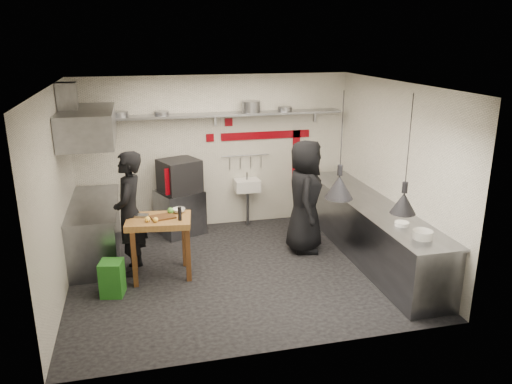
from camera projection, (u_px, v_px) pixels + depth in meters
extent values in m
plane|color=black|center=(240.00, 271.00, 7.65)|extent=(5.00, 5.00, 0.00)
plane|color=beige|center=(238.00, 85.00, 6.82)|extent=(5.00, 5.00, 0.00)
cube|color=silver|center=(216.00, 152.00, 9.18)|extent=(5.00, 0.04, 2.80)
cube|color=silver|center=(279.00, 238.00, 5.29)|extent=(5.00, 0.04, 2.80)
cube|color=silver|center=(56.00, 196.00, 6.67)|extent=(0.04, 4.20, 2.80)
cube|color=silver|center=(395.00, 173.00, 7.80)|extent=(0.04, 4.20, 2.80)
cube|color=#720209|center=(266.00, 135.00, 9.29)|extent=(1.70, 0.02, 0.14)
cube|color=#720209|center=(296.00, 158.00, 9.57)|extent=(0.14, 0.02, 1.10)
cube|color=#720209|center=(229.00, 122.00, 9.06)|extent=(0.14, 0.02, 0.14)
cube|color=#720209|center=(210.00, 138.00, 9.06)|extent=(0.14, 0.02, 0.14)
cube|color=slate|center=(216.00, 115.00, 8.80)|extent=(4.60, 0.34, 0.04)
cube|color=slate|center=(105.00, 123.00, 8.54)|extent=(0.04, 0.06, 0.24)
cube|color=slate|center=(215.00, 119.00, 8.97)|extent=(0.04, 0.06, 0.24)
cube|color=slate|center=(315.00, 115.00, 9.40)|extent=(0.04, 0.06, 0.24)
cylinder|color=slate|center=(120.00, 114.00, 8.41)|extent=(0.36, 0.36, 0.09)
cylinder|color=slate|center=(162.00, 113.00, 8.57)|extent=(0.32, 0.32, 0.07)
cylinder|color=slate|center=(251.00, 107.00, 8.91)|extent=(0.39, 0.39, 0.20)
cylinder|color=slate|center=(285.00, 109.00, 9.07)|extent=(0.33, 0.33, 0.08)
cube|color=slate|center=(180.00, 212.00, 9.03)|extent=(0.93, 0.90, 0.80)
cube|color=black|center=(180.00, 176.00, 8.79)|extent=(0.81, 0.79, 0.58)
cube|color=#720209|center=(178.00, 180.00, 8.55)|extent=(0.47, 0.22, 0.46)
cube|color=black|center=(180.00, 180.00, 8.54)|extent=(0.30, 0.14, 0.34)
cube|color=silver|center=(247.00, 185.00, 9.32)|extent=(0.46, 0.34, 0.22)
cylinder|color=slate|center=(247.00, 176.00, 9.27)|extent=(0.03, 0.03, 0.14)
cylinder|color=slate|center=(248.00, 208.00, 9.42)|extent=(0.06, 0.06, 0.66)
cylinder|color=slate|center=(245.00, 155.00, 9.29)|extent=(0.90, 0.02, 0.02)
cube|color=slate|center=(371.00, 231.00, 8.00)|extent=(0.70, 3.80, 0.90)
cube|color=slate|center=(373.00, 204.00, 7.86)|extent=(0.76, 3.90, 0.03)
cylinder|color=silver|center=(423.00, 235.00, 6.46)|extent=(0.26, 0.26, 0.11)
cylinder|color=silver|center=(402.00, 224.00, 6.92)|extent=(0.25, 0.25, 0.05)
cube|color=slate|center=(95.00, 231.00, 8.01)|extent=(0.70, 1.90, 0.90)
cube|color=slate|center=(92.00, 204.00, 7.87)|extent=(0.76, 2.00, 0.03)
cube|color=slate|center=(88.00, 126.00, 7.51)|extent=(0.78, 1.60, 0.50)
cube|color=slate|center=(67.00, 100.00, 7.34)|extent=(0.28, 0.28, 0.50)
cube|color=#1F621A|center=(112.00, 278.00, 6.88)|extent=(0.36, 0.36, 0.50)
cube|color=#532F16|center=(163.00, 217.00, 7.24)|extent=(0.39, 0.31, 0.02)
cylinder|color=black|center=(180.00, 214.00, 7.12)|extent=(0.06, 0.06, 0.20)
sphere|color=#FFC647|center=(148.00, 219.00, 7.07)|extent=(0.09, 0.09, 0.08)
sphere|color=#FFC647|center=(156.00, 220.00, 7.06)|extent=(0.09, 0.09, 0.07)
sphere|color=#4A8D32|center=(170.00, 211.00, 7.39)|extent=(0.10, 0.10, 0.09)
cube|color=slate|center=(142.00, 216.00, 7.29)|extent=(0.22, 0.17, 0.03)
imported|color=silver|center=(179.00, 210.00, 7.46)|extent=(0.24, 0.24, 0.06)
imported|color=black|center=(130.00, 214.00, 7.36)|extent=(0.56, 0.75, 1.88)
imported|color=black|center=(305.00, 196.00, 8.15)|extent=(0.84, 1.05, 1.87)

